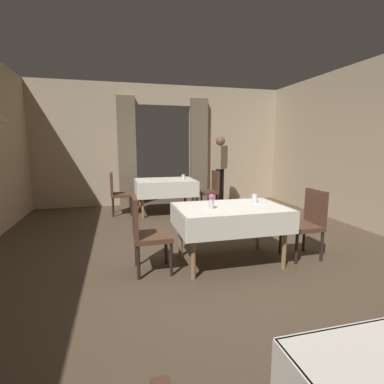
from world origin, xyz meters
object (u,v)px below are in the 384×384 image
object	(u,v)px
person_waiter_by_doorway	(220,166)
glass_far_a	(183,177)
chair_far_left	(118,191)
plate_far_b	(149,180)
chair_far_right	(211,189)
dining_table_mid	(230,214)
flower_vase_mid	(211,201)
glass_mid_b	(255,198)
chair_mid_right	(307,220)
chair_mid_left	(146,231)
dining_table_far	(165,184)

from	to	relation	value
person_waiter_by_doorway	glass_far_a	bearing A→B (deg)	-166.68
chair_far_left	plate_far_b	xyz separation A→B (m)	(0.68, -0.00, 0.24)
plate_far_b	chair_far_right	bearing A→B (deg)	-5.62
glass_far_a	dining_table_mid	bearing A→B (deg)	-91.06
flower_vase_mid	glass_mid_b	bearing A→B (deg)	17.53
chair_far_left	glass_far_a	xyz separation A→B (m)	(1.46, -0.10, 0.29)
chair_mid_right	chair_mid_left	xyz separation A→B (m)	(-2.17, 0.07, 0.00)
dining_table_mid	person_waiter_by_doorway	world-z (taller)	person_waiter_by_doorway
chair_far_right	flower_vase_mid	xyz separation A→B (m)	(-0.97, -3.00, 0.33)
chair_far_right	person_waiter_by_doorway	bearing A→B (deg)	40.00
chair_far_right	chair_far_left	distance (m)	2.10
chair_far_left	flower_vase_mid	world-z (taller)	flower_vase_mid
chair_far_right	flower_vase_mid	world-z (taller)	flower_vase_mid
dining_table_far	chair_mid_left	distance (m)	3.10
chair_far_left	glass_far_a	size ratio (longest dim) A/B	8.55
dining_table_far	chair_far_right	world-z (taller)	chair_far_right
chair_mid_left	chair_far_left	xyz separation A→B (m)	(-0.32, 3.08, 0.00)
dining_table_far	glass_mid_b	xyz separation A→B (m)	(0.76, -2.85, 0.17)
chair_mid_left	person_waiter_by_doorway	xyz separation A→B (m)	(2.10, 3.21, 0.51)
chair_far_right	glass_mid_b	xyz separation A→B (m)	(-0.28, -2.78, 0.29)
chair_mid_right	chair_far_right	bearing A→B (deg)	97.49
dining_table_mid	person_waiter_by_doorway	distance (m)	3.37
dining_table_mid	person_waiter_by_doorway	size ratio (longest dim) A/B	0.82
dining_table_mid	dining_table_far	world-z (taller)	same
chair_mid_right	flower_vase_mid	bearing A→B (deg)	179.55
chair_mid_right	chair_far_right	xyz separation A→B (m)	(-0.40, 3.01, 0.00)
dining_table_mid	plate_far_b	world-z (taller)	plate_far_b
chair_far_right	person_waiter_by_doorway	distance (m)	0.66
chair_mid_left	chair_far_right	distance (m)	3.44
dining_table_far	glass_mid_b	world-z (taller)	glass_mid_b
glass_far_a	person_waiter_by_doorway	size ratio (longest dim) A/B	0.06
chair_mid_left	chair_mid_right	bearing A→B (deg)	-1.73
dining_table_mid	glass_mid_b	distance (m)	0.46
chair_mid_left	chair_far_right	size ratio (longest dim) A/B	1.00
glass_mid_b	dining_table_mid	bearing A→B (deg)	-160.06
chair_mid_left	chair_far_left	size ratio (longest dim) A/B	1.00
glass_mid_b	plate_far_b	world-z (taller)	glass_mid_b
dining_table_mid	dining_table_far	distance (m)	3.02
chair_far_right	glass_mid_b	distance (m)	2.81
glass_far_a	chair_far_right	bearing A→B (deg)	-3.92
dining_table_mid	plate_far_b	xyz separation A→B (m)	(-0.72, 3.07, 0.10)
chair_mid_left	dining_table_mid	bearing A→B (deg)	0.79
chair_mid_right	chair_far_right	world-z (taller)	same
dining_table_far	plate_far_b	size ratio (longest dim) A/B	7.13
glass_far_a	person_waiter_by_doorway	world-z (taller)	person_waiter_by_doorway
chair_far_right	chair_far_left	bearing A→B (deg)	176.19
chair_far_left	glass_mid_b	size ratio (longest dim) A/B	7.80
chair_far_left	glass_mid_b	distance (m)	3.45
plate_far_b	person_waiter_by_doorway	size ratio (longest dim) A/B	0.11
glass_far_a	person_waiter_by_doorway	bearing A→B (deg)	13.32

